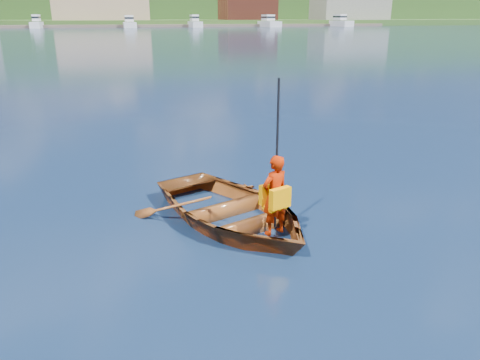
% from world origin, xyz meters
% --- Properties ---
extents(ground, '(600.00, 600.00, 0.00)m').
position_xyz_m(ground, '(0.00, 0.00, 0.00)').
color(ground, '#152144').
rests_on(ground, ground).
extents(rowboat, '(3.51, 4.07, 0.71)m').
position_xyz_m(rowboat, '(-0.99, 0.93, 0.20)').
color(rowboat, brown).
rests_on(rowboat, ground).
extents(child_paddler, '(0.52, 0.44, 2.26)m').
position_xyz_m(child_paddler, '(-0.52, 0.15, 0.71)').
color(child_paddler, '#AB1D00').
rests_on(child_paddler, ground).
extents(shoreline, '(400.00, 140.00, 22.00)m').
position_xyz_m(shoreline, '(0.00, 236.61, 10.32)').
color(shoreline, '#345922').
rests_on(shoreline, ground).
extents(dock, '(160.05, 8.87, 0.80)m').
position_xyz_m(dock, '(9.71, 148.00, 0.40)').
color(dock, brown).
rests_on(dock, ground).
extents(waterfront_buildings, '(202.00, 16.00, 14.00)m').
position_xyz_m(waterfront_buildings, '(-7.74, 165.00, 7.74)').
color(waterfront_buildings, maroon).
rests_on(waterfront_buildings, ground).
extents(marina_yachts, '(146.81, 13.52, 4.15)m').
position_xyz_m(marina_yachts, '(6.13, 143.32, 1.35)').
color(marina_yachts, silver).
rests_on(marina_yachts, ground).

